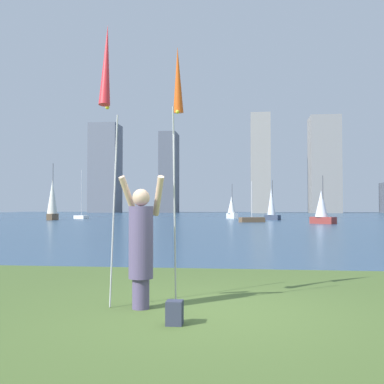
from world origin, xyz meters
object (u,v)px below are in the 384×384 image
Objects in this scene: sailboat_1 at (252,219)px; sailboat_6 at (232,208)px; sailboat_3 at (52,200)px; kite_flag_right at (178,88)px; bag at (175,313)px; sailboat_8 at (322,208)px; person at (141,243)px; kite_flag_left at (106,72)px; sailboat_5 at (272,205)px; sailboat_0 at (81,216)px.

sailboat_1 is 0.91× the size of sailboat_6.
sailboat_1 is 0.63× the size of sailboat_3.
bag is (0.17, -1.34, -3.14)m from kite_flag_right.
sailboat_1 is at bearing 150.96° from sailboat_8.
kite_flag_left is (-0.46, -0.22, 2.42)m from person.
sailboat_5 reaches higher than sailboat_8.
kite_flag_right is at bearing -68.41° from sailboat_0.
person is 2.47m from kite_flag_left.
kite_flag_right is at bearing -88.86° from sailboat_6.
sailboat_3 is (-1.17, -5.67, 1.86)m from sailboat_0.
sailboat_8 is (8.12, 34.79, -2.05)m from kite_flag_left.
sailboat_0 is 1.52× the size of sailboat_1.
sailboat_3 is 20.90m from sailboat_6.
sailboat_6 is at bearing 25.45° from sailboat_3.
kite_flag_left is 0.66× the size of sailboat_3.
kite_flag_right is 13.22× the size of bag.
sailboat_6 is at bearing 100.10° from sailboat_1.
sailboat_5 is (3.49, 44.38, -1.65)m from kite_flag_right.
sailboat_5 is at bearing 85.84° from bag.
sailboat_6 is at bearing 91.14° from kite_flag_right.
kite_flag_left is 45.34m from sailboat_5.
sailboat_3 is (-20.02, 42.89, 2.00)m from bag.
sailboat_1 is 6.79m from sailboat_8.
person is 0.45× the size of sailboat_5.
bag is at bearing -82.97° from kite_flag_right.
sailboat_8 is at bearing -63.47° from sailboat_6.
sailboat_1 is 0.94× the size of sailboat_8.
sailboat_3 reaches higher than person.
sailboat_6 reaches higher than sailboat_1.
sailboat_6 is at bearing 91.29° from bag.
sailboat_8 is (8.21, -16.45, -0.00)m from sailboat_6.
kite_flag_left reaches higher than bag.
sailboat_5 reaches higher than kite_flag_right.
sailboat_5 is (3.94, 44.87, 0.70)m from person.
sailboat_3 is (-19.86, 41.55, -1.13)m from kite_flag_right.
kite_flag_left is 0.95× the size of sailboat_5.
bag is 0.07× the size of sailboat_5.
sailboat_8 is (7.04, 35.42, 1.16)m from bag.
sailboat_6 is (-2.35, 13.19, 1.05)m from sailboat_1.
bag is 0.08× the size of sailboat_1.
kite_flag_left is at bearing -142.06° from kite_flag_right.
sailboat_0 is at bearing 110.35° from kite_flag_left.
kite_flag_left is at bearing -103.14° from sailboat_8.
sailboat_1 reaches higher than bag.
sailboat_1 is at bearing -79.90° from sailboat_6.
person reaches higher than bag.
sailboat_0 is at bearing 111.59° from kite_flag_right.
sailboat_1 is 21.70m from sailboat_3.
person is at bearing -133.01° from kite_flag_right.
kite_flag_right is 50.57m from sailboat_6.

